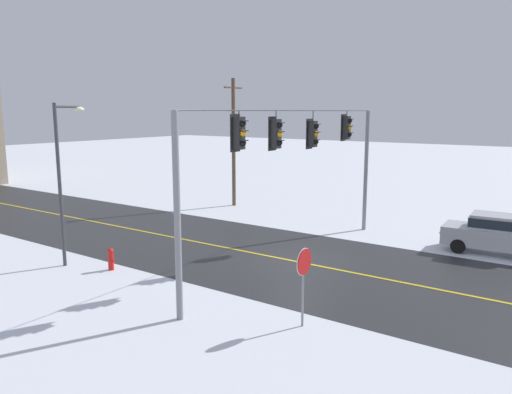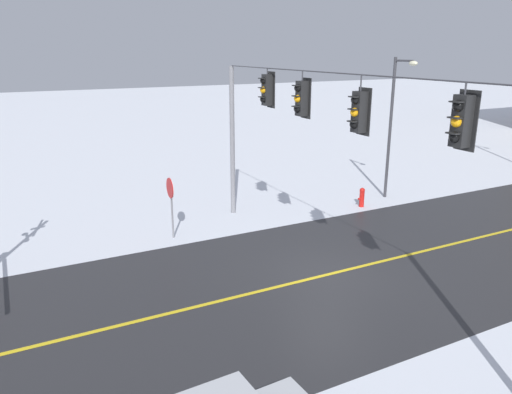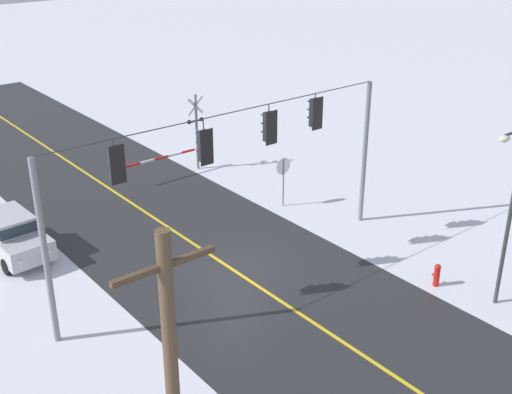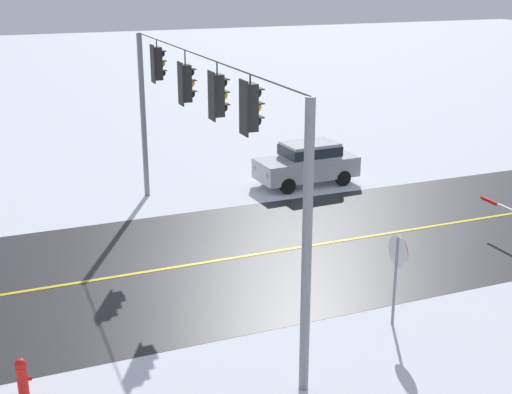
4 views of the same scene
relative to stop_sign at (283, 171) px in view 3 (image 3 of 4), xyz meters
name	(u,v)px [view 3 (image 3 of 4)]	position (x,y,z in m)	size (l,w,h in m)	color
ground_plane	(233,270)	(5.33, 3.29, -1.71)	(160.00, 160.00, 0.00)	silver
road_asphalt	(348,345)	(5.33, 9.29, -1.71)	(9.00, 80.00, 0.01)	#28282B
lane_centre_line	(348,345)	(5.33, 9.29, -1.70)	(0.14, 72.00, 0.01)	gold
signal_span	(232,161)	(5.31, 3.28, 2.72)	(14.20, 0.47, 6.22)	gray
stop_sign	(283,171)	(0.00, 0.00, 0.00)	(0.80, 0.09, 2.35)	gray
railroad_crossing	(190,135)	(0.81, -6.36, 0.24)	(4.69, 0.31, 4.00)	gray
parked_car_silver	(11,233)	(11.36, -3.15, -0.76)	(1.98, 4.27, 1.74)	#B7BABF
streetlamp_near	(509,202)	(-0.26, 10.79, 2.20)	(1.39, 0.28, 6.50)	#38383D
fire_hydrant	(437,274)	(0.23, 8.79, -1.25)	(0.24, 0.31, 0.88)	red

